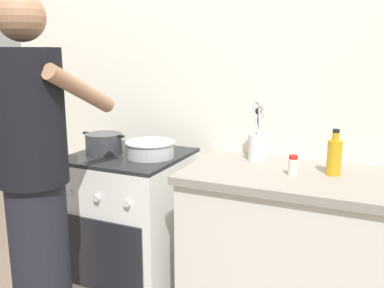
% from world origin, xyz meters
% --- Properties ---
extents(back_wall, '(3.20, 0.10, 2.50)m').
position_xyz_m(back_wall, '(0.20, 0.50, 1.25)').
color(back_wall, silver).
rests_on(back_wall, ground).
extents(countertop, '(1.00, 0.60, 0.90)m').
position_xyz_m(countertop, '(0.55, 0.15, 0.45)').
color(countertop, silver).
rests_on(countertop, ground).
extents(stove_range, '(0.60, 0.62, 0.90)m').
position_xyz_m(stove_range, '(-0.35, 0.15, 0.45)').
color(stove_range, white).
rests_on(stove_range, ground).
extents(pot, '(0.27, 0.20, 0.11)m').
position_xyz_m(pot, '(-0.49, 0.11, 0.96)').
color(pot, '#38383D').
rests_on(pot, stove_range).
extents(mixing_bowl, '(0.28, 0.28, 0.09)m').
position_xyz_m(mixing_bowl, '(-0.21, 0.14, 0.95)').
color(mixing_bowl, '#B7B7BC').
rests_on(mixing_bowl, stove_range).
extents(utensil_crock, '(0.10, 0.10, 0.33)m').
position_xyz_m(utensil_crock, '(0.34, 0.31, 1.00)').
color(utensil_crock, silver).
rests_on(utensil_crock, countertop).
extents(spice_bottle, '(0.04, 0.04, 0.10)m').
position_xyz_m(spice_bottle, '(0.57, 0.11, 0.95)').
color(spice_bottle, silver).
rests_on(spice_bottle, countertop).
extents(oil_bottle, '(0.07, 0.07, 0.22)m').
position_xyz_m(oil_bottle, '(0.74, 0.20, 0.99)').
color(oil_bottle, gold).
rests_on(oil_bottle, countertop).
extents(person, '(0.41, 0.50, 1.70)m').
position_xyz_m(person, '(-0.44, -0.46, 0.86)').
color(person, black).
rests_on(person, ground).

